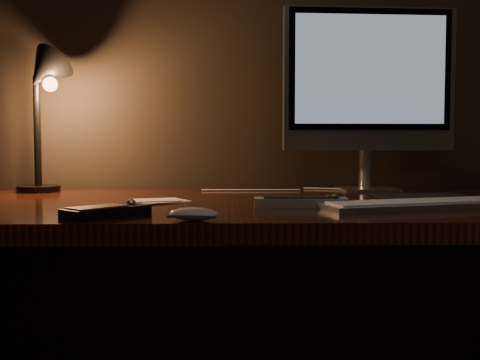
{
  "coord_description": "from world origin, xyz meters",
  "views": [
    {
      "loc": [
        -0.04,
        0.31,
        0.91
      ],
      "look_at": [
        -0.0,
        1.73,
        0.81
      ],
      "focal_mm": 50.0,
      "sensor_mm": 36.0,
      "label": 1
    }
  ],
  "objects_px": {
    "monitor": "(369,83)",
    "keyboard": "(416,204)",
    "media_remote": "(106,211)",
    "desk": "(240,251)",
    "desk_lamp": "(43,93)",
    "tv_remote": "(300,202)",
    "mouse": "(194,216)"
  },
  "relations": [
    {
      "from": "mouse",
      "to": "tv_remote",
      "type": "bearing_deg",
      "value": 55.2
    },
    {
      "from": "desk",
      "to": "media_remote",
      "type": "bearing_deg",
      "value": -126.2
    },
    {
      "from": "monitor",
      "to": "desk_lamp",
      "type": "xyz_separation_m",
      "value": [
        -0.88,
        -0.06,
        -0.03
      ]
    },
    {
      "from": "keyboard",
      "to": "desk_lamp",
      "type": "xyz_separation_m",
      "value": [
        -0.89,
        0.37,
        0.26
      ]
    },
    {
      "from": "keyboard",
      "to": "media_remote",
      "type": "relative_size",
      "value": 2.55
    },
    {
      "from": "media_remote",
      "to": "desk",
      "type": "bearing_deg",
      "value": 9.4
    },
    {
      "from": "media_remote",
      "to": "tv_remote",
      "type": "xyz_separation_m",
      "value": [
        0.39,
        0.17,
        -0.0
      ]
    },
    {
      "from": "tv_remote",
      "to": "desk_lamp",
      "type": "distance_m",
      "value": 0.78
    },
    {
      "from": "mouse",
      "to": "media_remote",
      "type": "distance_m",
      "value": 0.17
    },
    {
      "from": "desk",
      "to": "tv_remote",
      "type": "relative_size",
      "value": 7.96
    },
    {
      "from": "desk",
      "to": "keyboard",
      "type": "height_order",
      "value": "keyboard"
    },
    {
      "from": "desk",
      "to": "monitor",
      "type": "relative_size",
      "value": 3.18
    },
    {
      "from": "desk",
      "to": "desk_lamp",
      "type": "distance_m",
      "value": 0.67
    },
    {
      "from": "desk_lamp",
      "to": "monitor",
      "type": "bearing_deg",
      "value": 18.01
    },
    {
      "from": "tv_remote",
      "to": "monitor",
      "type": "bearing_deg",
      "value": 62.64
    },
    {
      "from": "desk",
      "to": "media_remote",
      "type": "xyz_separation_m",
      "value": [
        -0.26,
        -0.36,
        0.14
      ]
    },
    {
      "from": "keyboard",
      "to": "mouse",
      "type": "height_order",
      "value": "mouse"
    },
    {
      "from": "keyboard",
      "to": "media_remote",
      "type": "height_order",
      "value": "media_remote"
    },
    {
      "from": "mouse",
      "to": "tv_remote",
      "type": "xyz_separation_m",
      "value": [
        0.22,
        0.22,
        0.0
      ]
    },
    {
      "from": "desk",
      "to": "desk_lamp",
      "type": "height_order",
      "value": "desk_lamp"
    },
    {
      "from": "monitor",
      "to": "tv_remote",
      "type": "relative_size",
      "value": 2.5
    },
    {
      "from": "monitor",
      "to": "media_remote",
      "type": "height_order",
      "value": "monitor"
    },
    {
      "from": "monitor",
      "to": "keyboard",
      "type": "distance_m",
      "value": 0.52
    },
    {
      "from": "media_remote",
      "to": "tv_remote",
      "type": "relative_size",
      "value": 0.81
    },
    {
      "from": "mouse",
      "to": "media_remote",
      "type": "relative_size",
      "value": 0.55
    },
    {
      "from": "desk",
      "to": "keyboard",
      "type": "xyz_separation_m",
      "value": [
        0.37,
        -0.21,
        0.14
      ]
    },
    {
      "from": "tv_remote",
      "to": "desk",
      "type": "bearing_deg",
      "value": 126.58
    },
    {
      "from": "monitor",
      "to": "mouse",
      "type": "relative_size",
      "value": 5.62
    },
    {
      "from": "desk_lamp",
      "to": "desk",
      "type": "bearing_deg",
      "value": -4.15
    },
    {
      "from": "keyboard",
      "to": "media_remote",
      "type": "bearing_deg",
      "value": 177.42
    },
    {
      "from": "keyboard",
      "to": "mouse",
      "type": "xyz_separation_m",
      "value": [
        -0.47,
        -0.2,
        0.0
      ]
    },
    {
      "from": "monitor",
      "to": "keyboard",
      "type": "relative_size",
      "value": 1.21
    }
  ]
}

